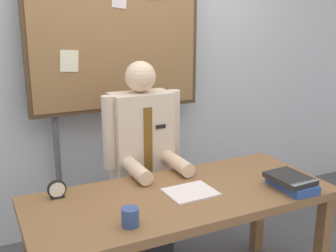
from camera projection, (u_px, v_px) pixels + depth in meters
back_wall at (109, 62)px, 3.21m from camera, size 6.40×0.08×2.70m
desk at (181, 208)px, 2.33m from camera, size 1.72×0.73×0.74m
person at (143, 172)px, 2.82m from camera, size 0.55×0.56×1.42m
bulletin_board at (116, 32)px, 2.97m from camera, size 1.31×0.09×2.23m
book_stack at (291, 182)px, 2.36m from camera, size 0.21×0.29×0.08m
open_notebook at (191, 192)px, 2.31m from camera, size 0.28×0.23×0.01m
desk_clock at (57, 190)px, 2.24m from camera, size 0.10×0.04×0.10m
coffee_mug at (130, 217)px, 1.94m from camera, size 0.09×0.09×0.09m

